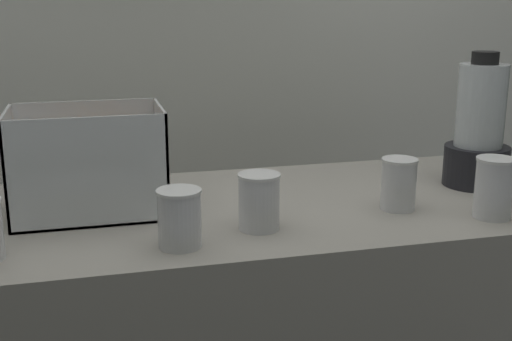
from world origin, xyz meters
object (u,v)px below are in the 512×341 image
Objects in this scene: carrot_display_bin at (92,179)px; juice_cup_carrot_far_right at (493,191)px; blender_pitcher at (479,133)px; juice_cup_pomegranate_left at (180,222)px; juice_cup_orange_middle at (259,205)px; juice_cup_carrot_right at (398,187)px.

carrot_display_bin is 2.47× the size of juice_cup_carrot_far_right.
juice_cup_carrot_far_right is (-0.11, -0.23, -0.07)m from blender_pitcher.
juice_cup_carrot_far_right is (0.83, -0.25, -0.02)m from carrot_display_bin.
juice_cup_pomegranate_left is 0.97× the size of juice_cup_orange_middle.
juice_cup_pomegranate_left is at bearing -58.85° from carrot_display_bin.
juice_cup_carrot_far_right is (0.50, -0.06, 0.01)m from juice_cup_orange_middle.
juice_cup_carrot_right is at bearing -154.71° from blender_pitcher.
blender_pitcher is (0.93, -0.02, 0.06)m from carrot_display_bin.
carrot_display_bin is 0.67m from juice_cup_carrot_right.
juice_cup_pomegranate_left is 0.18m from juice_cup_orange_middle.
blender_pitcher reaches higher than juice_cup_carrot_right.
carrot_display_bin is at bearing 178.78° from blender_pitcher.
blender_pitcher reaches higher than carrot_display_bin.
juice_cup_carrot_far_right is at bearing -17.01° from carrot_display_bin.
juice_cup_pomegranate_left is 0.97× the size of juice_cup_carrot_right.
juice_cup_carrot_right is at bearing 8.20° from juice_cup_orange_middle.
juice_cup_carrot_far_right is at bearing -114.38° from blender_pitcher.
juice_cup_carrot_right is (0.33, 0.05, -0.00)m from juice_cup_orange_middle.
juice_cup_carrot_right is (0.50, 0.11, 0.00)m from juice_cup_pomegranate_left.
juice_cup_carrot_far_right is at bearing -31.25° from juice_cup_carrot_right.
carrot_display_bin reaches higher than juice_cup_carrot_far_right.
juice_cup_carrot_far_right reaches higher than juice_cup_pomegranate_left.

